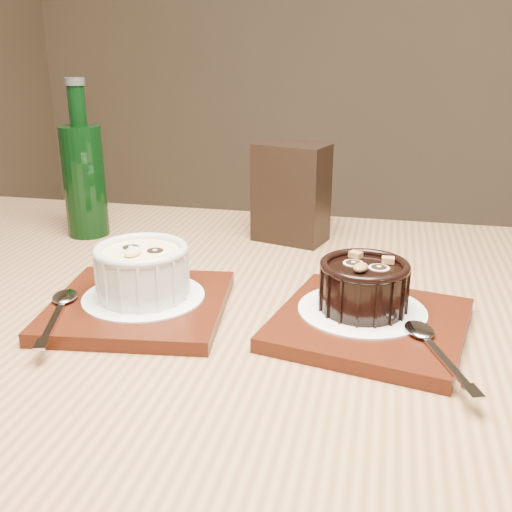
{
  "coord_description": "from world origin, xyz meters",
  "views": [
    {
      "loc": [
        -0.03,
        -0.36,
        1.02
      ],
      "look_at": [
        -0.19,
        0.2,
        0.81
      ],
      "focal_mm": 42.0,
      "sensor_mm": 36.0,
      "label": 1
    }
  ],
  "objects_px": {
    "tray_right": "(370,324)",
    "condiment_stand": "(291,193)",
    "green_bottle": "(84,177)",
    "tray_left": "(139,306)",
    "table": "(238,388)",
    "ramekin_dark": "(364,284)",
    "ramekin_white": "(142,269)"
  },
  "relations": [
    {
      "from": "tray_left",
      "to": "condiment_stand",
      "type": "relative_size",
      "value": 1.29
    },
    {
      "from": "table",
      "to": "condiment_stand",
      "type": "height_order",
      "value": "condiment_stand"
    },
    {
      "from": "tray_left",
      "to": "ramekin_dark",
      "type": "distance_m",
      "value": 0.24
    },
    {
      "from": "tray_left",
      "to": "green_bottle",
      "type": "height_order",
      "value": "green_bottle"
    },
    {
      "from": "table",
      "to": "ramekin_white",
      "type": "distance_m",
      "value": 0.17
    },
    {
      "from": "table",
      "to": "ramekin_dark",
      "type": "height_order",
      "value": "ramekin_dark"
    },
    {
      "from": "tray_right",
      "to": "condiment_stand",
      "type": "distance_m",
      "value": 0.3
    },
    {
      "from": "table",
      "to": "condiment_stand",
      "type": "xyz_separation_m",
      "value": [
        -0.0,
        0.26,
        0.16
      ]
    },
    {
      "from": "ramekin_dark",
      "to": "green_bottle",
      "type": "height_order",
      "value": "green_bottle"
    },
    {
      "from": "green_bottle",
      "to": "tray_left",
      "type": "bearing_deg",
      "value": -49.26
    },
    {
      "from": "ramekin_white",
      "to": "tray_right",
      "type": "relative_size",
      "value": 0.55
    },
    {
      "from": "tray_right",
      "to": "green_bottle",
      "type": "relative_size",
      "value": 0.8
    },
    {
      "from": "condiment_stand",
      "to": "table",
      "type": "bearing_deg",
      "value": -89.39
    },
    {
      "from": "table",
      "to": "tray_right",
      "type": "xyz_separation_m",
      "value": [
        0.14,
        0.0,
        0.1
      ]
    },
    {
      "from": "tray_left",
      "to": "green_bottle",
      "type": "xyz_separation_m",
      "value": [
        -0.2,
        0.23,
        0.08
      ]
    },
    {
      "from": "ramekin_white",
      "to": "green_bottle",
      "type": "relative_size",
      "value": 0.44
    },
    {
      "from": "condiment_stand",
      "to": "ramekin_white",
      "type": "bearing_deg",
      "value": -109.03
    },
    {
      "from": "ramekin_white",
      "to": "tray_left",
      "type": "bearing_deg",
      "value": -105.53
    },
    {
      "from": "table",
      "to": "green_bottle",
      "type": "height_order",
      "value": "green_bottle"
    },
    {
      "from": "tray_right",
      "to": "ramekin_dark",
      "type": "xyz_separation_m",
      "value": [
        -0.01,
        0.01,
        0.04
      ]
    },
    {
      "from": "ramekin_white",
      "to": "green_bottle",
      "type": "bearing_deg",
      "value": 137.25
    },
    {
      "from": "ramekin_dark",
      "to": "condiment_stand",
      "type": "bearing_deg",
      "value": 130.39
    },
    {
      "from": "tray_left",
      "to": "green_bottle",
      "type": "relative_size",
      "value": 0.8
    },
    {
      "from": "condiment_stand",
      "to": "green_bottle",
      "type": "height_order",
      "value": "green_bottle"
    },
    {
      "from": "tray_right",
      "to": "ramekin_white",
      "type": "bearing_deg",
      "value": -175.83
    },
    {
      "from": "tray_left",
      "to": "condiment_stand",
      "type": "bearing_deg",
      "value": 70.92
    },
    {
      "from": "table",
      "to": "ramekin_white",
      "type": "xyz_separation_m",
      "value": [
        -0.1,
        -0.02,
        0.14
      ]
    },
    {
      "from": "tray_left",
      "to": "condiment_stand",
      "type": "height_order",
      "value": "condiment_stand"
    },
    {
      "from": "tray_left",
      "to": "ramekin_white",
      "type": "xyz_separation_m",
      "value": [
        0.0,
        0.01,
        0.04
      ]
    },
    {
      "from": "table",
      "to": "tray_left",
      "type": "distance_m",
      "value": 0.14
    },
    {
      "from": "tray_right",
      "to": "green_bottle",
      "type": "height_order",
      "value": "green_bottle"
    },
    {
      "from": "ramekin_dark",
      "to": "tray_left",
      "type": "bearing_deg",
      "value": -158.47
    }
  ]
}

